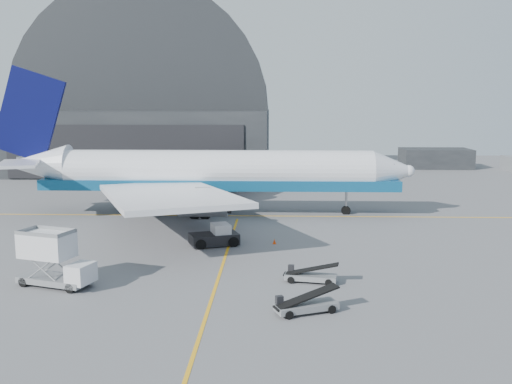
{
  "coord_description": "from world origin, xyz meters",
  "views": [
    {
      "loc": [
        4.45,
        -48.05,
        13.84
      ],
      "look_at": [
        2.47,
        10.35,
        4.5
      ],
      "focal_mm": 40.0,
      "sensor_mm": 36.0,
      "label": 1
    }
  ],
  "objects_px": {
    "airliner": "(202,173)",
    "belt_loader_a": "(306,305)",
    "pushback_tug": "(215,237)",
    "belt_loader_b": "(310,276)",
    "catering_truck": "(53,260)"
  },
  "relations": [
    {
      "from": "airliner",
      "to": "pushback_tug",
      "type": "bearing_deg",
      "value": -78.5
    },
    {
      "from": "pushback_tug",
      "to": "belt_loader_b",
      "type": "bearing_deg",
      "value": -73.1
    },
    {
      "from": "airliner",
      "to": "pushback_tug",
      "type": "xyz_separation_m",
      "value": [
        3.19,
        -15.7,
        -4.32
      ]
    },
    {
      "from": "belt_loader_b",
      "to": "catering_truck",
      "type": "bearing_deg",
      "value": -164.7
    },
    {
      "from": "airliner",
      "to": "belt_loader_b",
      "type": "xyz_separation_m",
      "value": [
        11.71,
        -26.91,
        -4.62
      ]
    },
    {
      "from": "belt_loader_a",
      "to": "belt_loader_b",
      "type": "xyz_separation_m",
      "value": [
        0.69,
        6.51,
        -0.03
      ]
    },
    {
      "from": "catering_truck",
      "to": "pushback_tug",
      "type": "height_order",
      "value": "catering_truck"
    },
    {
      "from": "pushback_tug",
      "to": "belt_loader_a",
      "type": "height_order",
      "value": "pushback_tug"
    },
    {
      "from": "catering_truck",
      "to": "belt_loader_b",
      "type": "xyz_separation_m",
      "value": [
        19.41,
        1.58,
        -1.55
      ]
    },
    {
      "from": "catering_truck",
      "to": "belt_loader_a",
      "type": "relative_size",
      "value": 1.4
    },
    {
      "from": "airliner",
      "to": "pushback_tug",
      "type": "distance_m",
      "value": 16.59
    },
    {
      "from": "airliner",
      "to": "belt_loader_a",
      "type": "relative_size",
      "value": 11.59
    },
    {
      "from": "pushback_tug",
      "to": "catering_truck",
      "type": "bearing_deg",
      "value": -150.7
    },
    {
      "from": "pushback_tug",
      "to": "belt_loader_a",
      "type": "distance_m",
      "value": 19.38
    },
    {
      "from": "airliner",
      "to": "belt_loader_a",
      "type": "bearing_deg",
      "value": -71.76
    }
  ]
}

